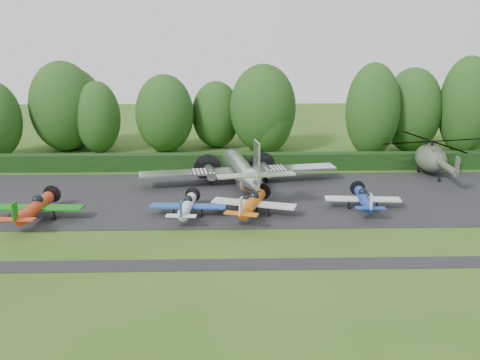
{
  "coord_description": "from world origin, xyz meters",
  "views": [
    {
      "loc": [
        -0.28,
        -41.39,
        16.43
      ],
      "look_at": [
        0.98,
        7.63,
        2.5
      ],
      "focal_mm": 40.0,
      "sensor_mm": 36.0,
      "label": 1
    }
  ],
  "objects_px": {
    "helicopter": "(431,156)",
    "sign_board": "(434,161)",
    "light_plane_blue": "(364,199)",
    "light_plane_red": "(35,207)",
    "transport_plane": "(241,170)",
    "light_plane_white": "(187,206)",
    "light_plane_orange": "(252,203)"
  },
  "relations": [
    {
      "from": "light_plane_red",
      "to": "transport_plane",
      "type": "bearing_deg",
      "value": 25.12
    },
    {
      "from": "light_plane_red",
      "to": "helicopter",
      "type": "height_order",
      "value": "helicopter"
    },
    {
      "from": "transport_plane",
      "to": "light_plane_blue",
      "type": "bearing_deg",
      "value": -25.54
    },
    {
      "from": "transport_plane",
      "to": "light_plane_blue",
      "type": "xyz_separation_m",
      "value": [
        11.27,
        -7.67,
        -0.79
      ]
    },
    {
      "from": "transport_plane",
      "to": "light_plane_white",
      "type": "distance_m",
      "value": 10.59
    },
    {
      "from": "transport_plane",
      "to": "sign_board",
      "type": "xyz_separation_m",
      "value": [
        23.44,
        7.07,
        -0.83
      ]
    },
    {
      "from": "transport_plane",
      "to": "light_plane_orange",
      "type": "xyz_separation_m",
      "value": [
        0.77,
        -9.08,
        -0.68
      ]
    },
    {
      "from": "light_plane_blue",
      "to": "light_plane_red",
      "type": "bearing_deg",
      "value": 179.74
    },
    {
      "from": "light_plane_orange",
      "to": "sign_board",
      "type": "height_order",
      "value": "light_plane_orange"
    },
    {
      "from": "light_plane_red",
      "to": "light_plane_blue",
      "type": "xyz_separation_m",
      "value": [
        29.64,
        2.19,
        -0.15
      ]
    },
    {
      "from": "helicopter",
      "to": "light_plane_white",
      "type": "bearing_deg",
      "value": -155.04
    },
    {
      "from": "light_plane_orange",
      "to": "helicopter",
      "type": "relative_size",
      "value": 0.56
    },
    {
      "from": "light_plane_blue",
      "to": "light_plane_orange",
      "type": "bearing_deg",
      "value": -176.84
    },
    {
      "from": "transport_plane",
      "to": "light_plane_red",
      "type": "xyz_separation_m",
      "value": [
        -18.37,
        -9.86,
        -0.64
      ]
    },
    {
      "from": "light_plane_white",
      "to": "light_plane_orange",
      "type": "xyz_separation_m",
      "value": [
        5.85,
        0.19,
        0.14
      ]
    },
    {
      "from": "light_plane_white",
      "to": "sign_board",
      "type": "xyz_separation_m",
      "value": [
        28.51,
        16.33,
        -0.0
      ]
    },
    {
      "from": "transport_plane",
      "to": "light_plane_orange",
      "type": "relative_size",
      "value": 2.65
    },
    {
      "from": "light_plane_red",
      "to": "light_plane_blue",
      "type": "bearing_deg",
      "value": 1.14
    },
    {
      "from": "light_plane_red",
      "to": "sign_board",
      "type": "relative_size",
      "value": 2.92
    },
    {
      "from": "light_plane_white",
      "to": "light_plane_orange",
      "type": "height_order",
      "value": "light_plane_orange"
    },
    {
      "from": "light_plane_white",
      "to": "helicopter",
      "type": "bearing_deg",
      "value": 22.46
    },
    {
      "from": "transport_plane",
      "to": "helicopter",
      "type": "distance_m",
      "value": 22.76
    },
    {
      "from": "transport_plane",
      "to": "light_plane_orange",
      "type": "distance_m",
      "value": 9.13
    },
    {
      "from": "transport_plane",
      "to": "light_plane_blue",
      "type": "relative_size",
      "value": 2.91
    },
    {
      "from": "light_plane_red",
      "to": "light_plane_orange",
      "type": "distance_m",
      "value": 19.16
    },
    {
      "from": "transport_plane",
      "to": "sign_board",
      "type": "distance_m",
      "value": 24.49
    },
    {
      "from": "light_plane_white",
      "to": "light_plane_orange",
      "type": "distance_m",
      "value": 5.85
    },
    {
      "from": "transport_plane",
      "to": "helicopter",
      "type": "height_order",
      "value": "transport_plane"
    },
    {
      "from": "light_plane_white",
      "to": "helicopter",
      "type": "height_order",
      "value": "helicopter"
    },
    {
      "from": "light_plane_red",
      "to": "light_plane_white",
      "type": "xyz_separation_m",
      "value": [
        13.3,
        0.6,
        -0.18
      ]
    },
    {
      "from": "light_plane_orange",
      "to": "helicopter",
      "type": "xyz_separation_m",
      "value": [
        21.46,
        13.95,
        0.93
      ]
    },
    {
      "from": "helicopter",
      "to": "sign_board",
      "type": "xyz_separation_m",
      "value": [
        1.21,
        2.19,
        -1.07
      ]
    }
  ]
}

